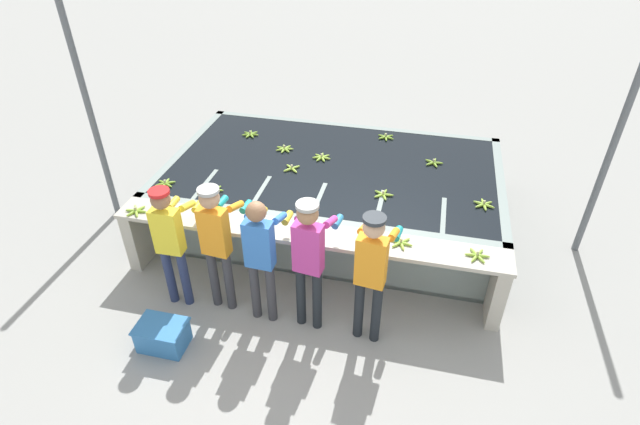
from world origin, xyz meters
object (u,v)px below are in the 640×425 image
banana_bunch_floating_6 (284,149)px  knife_0 (252,227)px  banana_bunch_floating_3 (292,168)px  banana_bunch_floating_4 (433,163)px  banana_bunch_floating_7 (484,204)px  banana_bunch_floating_8 (213,190)px  knife_1 (302,226)px  worker_0 (170,236)px  worker_4 (372,267)px  worker_1 (217,237)px  support_post_left (92,119)px  banana_bunch_floating_9 (165,184)px  banana_bunch_ledge_0 (401,243)px  worker_2 (261,251)px  worker_3 (309,253)px  banana_bunch_floating_2 (386,137)px  support_post_right (612,149)px  crate (163,335)px  banana_bunch_ledge_2 (136,211)px  banana_bunch_floating_0 (383,194)px  banana_bunch_ledge_1 (477,255)px  banana_bunch_floating_5 (322,157)px  banana_bunch_floating_1 (250,134)px

banana_bunch_floating_6 → knife_0: size_ratio=0.97×
banana_bunch_floating_3 → banana_bunch_floating_4: size_ratio=0.84×
banana_bunch_floating_7 → banana_bunch_floating_8: (-3.53, -0.48, -0.00)m
banana_bunch_floating_3 → knife_1: 1.40m
worker_0 → worker_4: (2.34, -0.04, 0.04)m
worker_1 → support_post_left: 2.88m
banana_bunch_floating_9 → banana_bunch_ledge_0: bearing=-9.8°
worker_2 → worker_3: bearing=1.1°
worker_2 → banana_bunch_floating_2: (0.98, 3.29, -0.07)m
worker_3 → support_post_right: (3.34, 2.21, 0.54)m
worker_0 → crate: 1.12m
banana_bunch_floating_4 → banana_bunch_ledge_2: (-3.59, -2.14, 0.00)m
worker_4 → knife_0: size_ratio=5.86×
banana_bunch_floating_8 → knife_0: (0.79, -0.66, -0.01)m
worker_1 → banana_bunch_floating_0: (1.71, 1.50, -0.12)m
banana_bunch_floating_6 → crate: banana_bunch_floating_6 is taller
banana_bunch_floating_2 → banana_bunch_ledge_2: (-2.80, -2.82, 0.00)m
banana_bunch_floating_8 → crate: size_ratio=0.51×
banana_bunch_floating_6 → crate: bearing=-98.5°
banana_bunch_floating_4 → banana_bunch_floating_9: size_ratio=0.98×
banana_bunch_floating_3 → knife_0: bearing=-93.1°
worker_4 → crate: 2.48m
banana_bunch_floating_2 → banana_bunch_ledge_0: (0.51, -2.69, 0.00)m
banana_bunch_floating_3 → knife_0: (-0.08, -1.46, -0.01)m
worker_1 → banana_bunch_floating_3: (0.34, 1.89, -0.12)m
worker_0 → banana_bunch_floating_7: worker_0 is taller
crate → support_post_right: size_ratio=0.17×
banana_bunch_floating_2 → banana_bunch_floating_6: same height
worker_2 → support_post_left: bearing=152.7°
worker_3 → banana_bunch_floating_3: (-0.76, 1.95, -0.13)m
worker_4 → banana_bunch_floating_6: size_ratio=6.06×
worker_3 → banana_bunch_floating_8: size_ratio=6.14×
worker_1 → banana_bunch_ledge_1: (2.89, 0.49, -0.11)m
banana_bunch_floating_6 → knife_0: bearing=-84.4°
worker_2 → banana_bunch_floating_7: bearing=33.7°
banana_bunch_ledge_0 → banana_bunch_floating_9: bearing=170.2°
worker_4 → banana_bunch_ledge_0: 0.68m
worker_1 → banana_bunch_floating_2: worker_1 is taller
worker_3 → banana_bunch_floating_4: worker_3 is taller
knife_0 → knife_1: 0.61m
banana_bunch_ledge_0 → worker_0: bearing=-167.3°
worker_3 → banana_bunch_floating_2: bearing=82.5°
banana_bunch_ledge_1 → support_post_right: bearing=47.1°
banana_bunch_ledge_0 → banana_bunch_floating_5: bearing=127.2°
worker_1 → crate: 1.26m
banana_bunch_floating_0 → knife_0: banana_bunch_floating_0 is taller
banana_bunch_ledge_1 → banana_bunch_ledge_2: same height
worker_1 → worker_2: (0.55, -0.07, -0.05)m
support_post_right → banana_bunch_floating_2: bearing=159.9°
banana_bunch_floating_1 → banana_bunch_floating_5: bearing=-20.7°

